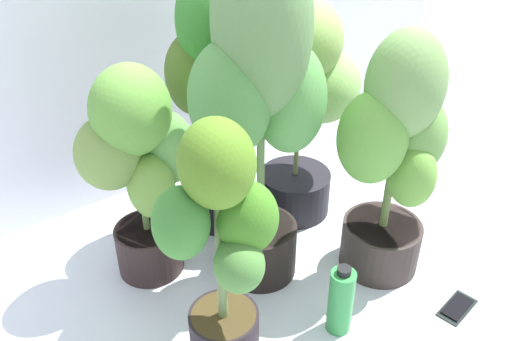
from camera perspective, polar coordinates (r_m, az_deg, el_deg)
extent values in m
plane|color=silver|center=(1.77, 4.10, -12.89)|extent=(8.00, 8.00, 0.00)
cylinder|color=black|center=(1.52, -3.30, -17.27)|extent=(0.18, 0.18, 0.19)
cylinder|color=#40331A|center=(1.46, -3.41, -15.00)|extent=(0.17, 0.17, 0.02)
cylinder|color=olive|center=(1.27, -3.80, -6.85)|extent=(0.02, 0.02, 0.52)
ellipsoid|color=#4C751E|center=(1.16, -4.15, 0.73)|extent=(0.20, 0.21, 0.21)
ellipsoid|color=#38772E|center=(1.22, -7.85, -5.46)|extent=(0.19, 0.19, 0.18)
ellipsoid|color=#3B751F|center=(1.26, -0.98, -4.93)|extent=(0.20, 0.20, 0.19)
ellipsoid|color=#477A36|center=(1.27, -1.77, -9.84)|extent=(0.16, 0.16, 0.14)
cylinder|color=black|center=(2.03, -3.90, -2.76)|extent=(0.25, 0.25, 0.17)
cylinder|color=#3E361C|center=(1.99, -3.99, -0.92)|extent=(0.23, 0.23, 0.02)
cylinder|color=#5E843F|center=(1.82, -4.39, 7.89)|extent=(0.03, 0.03, 0.66)
ellipsoid|color=#357B2D|center=(1.74, -4.74, 15.39)|extent=(0.32, 0.30, 0.34)
ellipsoid|color=#4A6425|center=(1.79, -6.48, 9.97)|extent=(0.26, 0.26, 0.28)
cylinder|color=#332825|center=(1.87, 12.86, -7.51)|extent=(0.26, 0.26, 0.16)
cylinder|color=#442E17|center=(1.82, 13.14, -5.70)|extent=(0.24, 0.24, 0.02)
cylinder|color=olive|center=(1.66, 14.34, 2.01)|extent=(0.03, 0.03, 0.55)
ellipsoid|color=#658C4B|center=(1.57, 15.39, 8.63)|extent=(0.25, 0.23, 0.32)
ellipsoid|color=#5A953A|center=(1.58, 12.08, 3.35)|extent=(0.28, 0.28, 0.28)
ellipsoid|color=#619244|center=(1.67, 16.38, 3.60)|extent=(0.24, 0.24, 0.25)
ellipsoid|color=#609639|center=(1.67, 15.97, -0.45)|extent=(0.16, 0.18, 0.21)
cylinder|color=black|center=(1.79, 0.44, -8.10)|extent=(0.24, 0.24, 0.18)
cylinder|color=#452B1A|center=(1.74, 0.45, -6.01)|extent=(0.22, 0.22, 0.02)
cylinder|color=#567640|center=(1.53, 0.51, 4.96)|extent=(0.02, 0.02, 0.73)
ellipsoid|color=#598049|center=(1.43, 0.57, 14.93)|extent=(0.30, 0.32, 0.52)
ellipsoid|color=#4D8741|center=(1.47, -2.74, 7.43)|extent=(0.27, 0.28, 0.33)
ellipsoid|color=#508E44|center=(1.54, 3.57, 7.50)|extent=(0.27, 0.27, 0.33)
cylinder|color=black|center=(2.07, 4.07, -2.19)|extent=(0.26, 0.26, 0.16)
cylinder|color=#48361C|center=(2.03, 4.15, -0.48)|extent=(0.24, 0.24, 0.02)
cylinder|color=olive|center=(1.88, 4.51, 7.13)|extent=(0.02, 0.02, 0.58)
ellipsoid|color=#88AB55|center=(1.80, 4.81, 13.48)|extent=(0.37, 0.37, 0.29)
ellipsoid|color=#7DB564|center=(1.83, 2.44, 8.76)|extent=(0.27, 0.27, 0.27)
ellipsoid|color=#7CA958|center=(1.90, 7.03, 8.82)|extent=(0.33, 0.32, 0.26)
cylinder|color=#322423|center=(1.84, -11.08, -7.94)|extent=(0.21, 0.21, 0.16)
cylinder|color=#3E2B1F|center=(1.79, -11.33, -6.13)|extent=(0.20, 0.20, 0.02)
cylinder|color=#59783B|center=(1.65, -12.24, 0.55)|extent=(0.02, 0.02, 0.48)
ellipsoid|color=#5C953A|center=(1.57, -13.00, 6.17)|extent=(0.26, 0.25, 0.27)
ellipsoid|color=olive|center=(1.62, -15.11, 1.82)|extent=(0.28, 0.28, 0.23)
ellipsoid|color=#5D9649|center=(1.65, -9.24, 2.32)|extent=(0.21, 0.21, 0.24)
ellipsoid|color=olive|center=(1.64, -10.94, -1.56)|extent=(0.14, 0.16, 0.21)
cube|color=black|center=(1.83, 20.33, -13.30)|extent=(0.15, 0.09, 0.01)
cube|color=black|center=(1.83, 20.35, -13.19)|extent=(0.12, 0.07, 0.00)
cylinder|color=#2F8C41|center=(1.62, 8.85, -13.39)|extent=(0.07, 0.07, 0.21)
cylinder|color=black|center=(1.54, 9.22, -10.34)|extent=(0.04, 0.04, 0.02)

